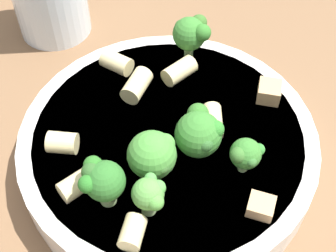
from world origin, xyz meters
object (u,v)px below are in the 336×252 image
at_px(rigatoni_3, 179,71).
at_px(rigatoni_0, 133,232).
at_px(rigatoni_1, 213,122).
at_px(broccoli_floret_3, 245,154).
at_px(rigatoni_4, 137,85).
at_px(broccoli_floret_1, 199,133).
at_px(rigatoni_2, 78,183).
at_px(rigatoni_5, 117,63).
at_px(broccoli_floret_2, 102,180).
at_px(pasta_bowl, 168,145).
at_px(chicken_chunk_0, 261,206).
at_px(broccoli_floret_0, 153,155).
at_px(broccoli_floret_5, 191,33).
at_px(rigatoni_6, 62,142).
at_px(broccoli_floret_4, 150,195).
at_px(chicken_chunk_1, 269,92).

bearing_deg(rigatoni_3, rigatoni_0, 157.08).
bearing_deg(rigatoni_1, broccoli_floret_3, -163.41).
bearing_deg(rigatoni_4, broccoli_floret_1, -151.23).
xyz_separation_m(rigatoni_2, rigatoni_5, (0.12, -0.04, 0.00)).
distance_m(broccoli_floret_2, rigatoni_0, 0.04).
distance_m(pasta_bowl, broccoli_floret_2, 0.08).
relative_size(rigatoni_1, rigatoni_4, 0.96).
xyz_separation_m(rigatoni_5, chicken_chunk_0, (-0.16, -0.08, -0.00)).
height_order(broccoli_floret_0, chicken_chunk_0, broccoli_floret_0).
xyz_separation_m(pasta_bowl, broccoli_floret_0, (-0.03, 0.02, 0.03)).
bearing_deg(rigatoni_4, rigatoni_5, 23.58).
bearing_deg(rigatoni_1, broccoli_floret_0, 121.01).
height_order(broccoli_floret_5, chicken_chunk_0, broccoli_floret_5).
xyz_separation_m(broccoli_floret_3, rigatoni_6, (0.04, 0.13, -0.01)).
distance_m(broccoli_floret_4, rigatoni_6, 0.09).
distance_m(broccoli_floret_2, chicken_chunk_0, 0.11).
bearing_deg(chicken_chunk_0, broccoli_floret_3, 4.06).
xyz_separation_m(broccoli_floret_5, rigatoni_5, (-0.01, 0.07, -0.02)).
bearing_deg(broccoli_floret_3, rigatoni_1, 16.59).
bearing_deg(broccoli_floret_1, rigatoni_5, 27.21).
distance_m(pasta_bowl, broccoli_floret_0, 0.05).
relative_size(rigatoni_1, rigatoni_3, 0.98).
bearing_deg(broccoli_floret_4, rigatoni_4, -3.46).
distance_m(broccoli_floret_2, rigatoni_4, 0.11).
xyz_separation_m(pasta_bowl, broccoli_floret_2, (-0.05, 0.05, 0.04)).
bearing_deg(rigatoni_1, rigatoni_2, 109.35).
bearing_deg(rigatoni_5, broccoli_floret_4, -177.41).
relative_size(broccoli_floret_5, rigatoni_4, 1.33).
relative_size(broccoli_floret_1, rigatoni_3, 1.38).
relative_size(rigatoni_1, chicken_chunk_0, 1.59).
relative_size(broccoli_floret_0, rigatoni_4, 1.26).
xyz_separation_m(broccoli_floret_2, broccoli_floret_3, (0.01, -0.10, -0.01)).
height_order(broccoli_floret_4, broccoli_floret_5, broccoli_floret_5).
bearing_deg(rigatoni_1, broccoli_floret_2, 118.82).
relative_size(pasta_bowl, broccoli_floret_2, 6.04).
bearing_deg(broccoli_floret_4, broccoli_floret_5, -21.97).
bearing_deg(broccoli_floret_5, rigatoni_1, 179.29).
xyz_separation_m(broccoli_floret_1, rigatoni_5, (0.10, 0.05, -0.01)).
bearing_deg(broccoli_floret_4, broccoli_floret_1, -44.35).
height_order(broccoli_floret_1, rigatoni_3, broccoli_floret_1).
xyz_separation_m(broccoli_floret_3, rigatoni_4, (0.09, 0.07, -0.01)).
xyz_separation_m(pasta_bowl, rigatoni_6, (0.00, 0.08, 0.02)).
bearing_deg(chicken_chunk_0, rigatoni_2, 71.94).
xyz_separation_m(rigatoni_2, chicken_chunk_1, (0.06, -0.16, -0.00)).
bearing_deg(chicken_chunk_1, rigatoni_4, 76.38).
relative_size(broccoli_floret_4, rigatoni_1, 1.17).
height_order(broccoli_floret_1, broccoli_floret_2, broccoli_floret_2).
distance_m(broccoli_floret_0, rigatoni_6, 0.07).
distance_m(rigatoni_4, chicken_chunk_1, 0.11).
distance_m(rigatoni_1, rigatoni_2, 0.11).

